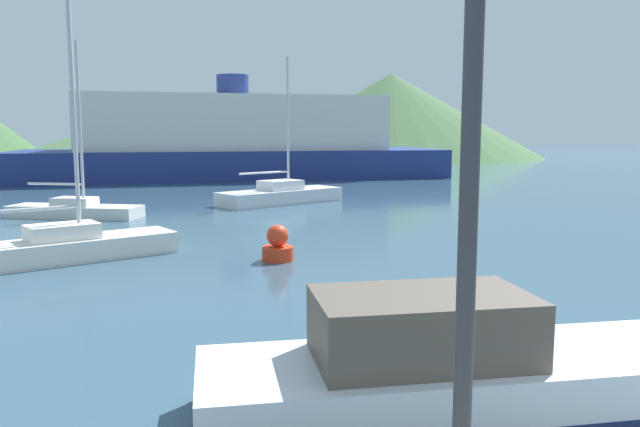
{
  "coord_description": "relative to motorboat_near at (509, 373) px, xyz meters",
  "views": [
    {
      "loc": [
        -6.6,
        -3.21,
        3.62
      ],
      "look_at": [
        -0.73,
        14.0,
        1.2
      ],
      "focal_mm": 35.0,
      "sensor_mm": 36.0,
      "label": 1
    }
  ],
  "objects": [
    {
      "name": "motorboat_near",
      "position": [
        0.0,
        0.0,
        0.0
      ],
      "size": [
        8.04,
        3.08,
        2.14
      ],
      "rotation": [
        0.0,
        0.0,
        -0.15
      ],
      "color": "silver",
      "rests_on": "ground_plane"
    },
    {
      "name": "ferry_distant",
      "position": [
        4.47,
        41.55,
        2.28
      ],
      "size": [
        32.86,
        12.41,
        7.85
      ],
      "rotation": [
        0.0,
        0.0,
        -0.08
      ],
      "color": "navy",
      "rests_on": "ground_plane"
    },
    {
      "name": "hill_far_east",
      "position": [
        32.52,
        72.7,
        5.24
      ],
      "size": [
        40.91,
        40.91,
        11.44
      ],
      "color": "#476B42",
      "rests_on": "ground_plane"
    },
    {
      "name": "sailboat_middle",
      "position": [
        3.32,
        23.55,
        -0.03
      ],
      "size": [
        6.87,
        4.38,
        7.25
      ],
      "rotation": [
        0.0,
        0.0,
        0.39
      ],
      "color": "silver",
      "rests_on": "ground_plane"
    },
    {
      "name": "buoy_marker",
      "position": [
        -0.44,
        10.07,
        -0.07
      ],
      "size": [
        0.88,
        0.88,
        1.01
      ],
      "color": "red",
      "rests_on": "ground_plane"
    },
    {
      "name": "hill_east",
      "position": [
        7.74,
        75.96,
        3.78
      ],
      "size": [
        50.71,
        50.71,
        8.53
      ],
      "color": "#476B42",
      "rests_on": "ground_plane"
    },
    {
      "name": "sailboat_outer",
      "position": [
        -6.23,
        21.42,
        -0.11
      ],
      "size": [
        5.66,
        3.99,
        7.25
      ],
      "rotation": [
        0.0,
        0.0,
        -0.49
      ],
      "color": "white",
      "rests_on": "ground_plane"
    },
    {
      "name": "sailboat_inner",
      "position": [
        -6.12,
        11.94,
        -0.05
      ],
      "size": [
        6.38,
        3.48,
        7.77
      ],
      "rotation": [
        0.0,
        0.0,
        0.33
      ],
      "color": "white",
      "rests_on": "ground_plane"
    }
  ]
}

